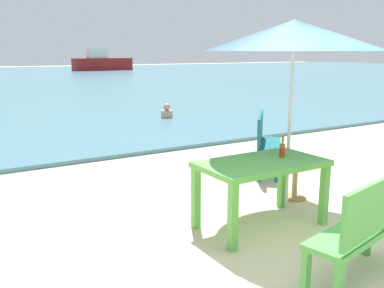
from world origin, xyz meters
TOP-DOWN VIEW (x-y plane):
  - ground_plane at (0.00, 0.00)m, footprint 120.00×120.00m
  - picnic_table_green at (-0.40, 1.21)m, footprint 1.40×0.80m
  - beer_bottle_amber at (-0.09, 1.22)m, footprint 0.07×0.07m
  - patio_umbrella at (0.28, 1.50)m, footprint 2.10×2.10m
  - side_table_wood at (0.61, 1.69)m, footprint 0.44×0.44m
  - bench_teal_center at (1.15, 2.91)m, footprint 1.08×1.13m
  - bench_green_right at (-0.47, -0.20)m, footprint 1.25×0.61m
  - swimmer_person at (2.36, 8.56)m, footprint 0.34×0.34m
  - boat_sailboat at (11.91, 40.30)m, footprint 5.89×1.61m

SIDE VIEW (x-z plane):
  - ground_plane at x=0.00m, z-range 0.00..0.00m
  - swimmer_person at x=2.36m, z-range 0.03..0.44m
  - side_table_wood at x=0.61m, z-range 0.08..0.62m
  - bench_teal_center at x=1.15m, z-range 0.07..1.02m
  - bench_green_right at x=-0.47m, z-range 0.07..1.02m
  - picnic_table_green at x=-0.40m, z-range 0.27..1.03m
  - boat_sailboat at x=11.91m, z-range -0.22..1.92m
  - beer_bottle_amber at x=-0.09m, z-range 0.72..0.99m
  - patio_umbrella at x=0.28m, z-range 0.97..3.27m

